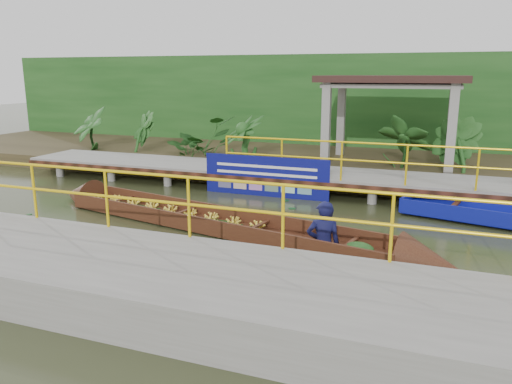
% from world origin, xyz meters
% --- Properties ---
extents(ground, '(80.00, 80.00, 0.00)m').
position_xyz_m(ground, '(0.00, 0.00, 0.00)').
color(ground, '#293018').
rests_on(ground, ground).
extents(land_strip, '(30.00, 8.00, 0.45)m').
position_xyz_m(land_strip, '(0.00, 7.50, 0.23)').
color(land_strip, '#312918').
rests_on(land_strip, ground).
extents(far_dock, '(16.00, 2.06, 1.66)m').
position_xyz_m(far_dock, '(0.02, 3.43, 0.48)').
color(far_dock, slate).
rests_on(far_dock, ground).
extents(near_dock, '(18.00, 2.40, 1.73)m').
position_xyz_m(near_dock, '(1.00, -4.20, 0.30)').
color(near_dock, slate).
rests_on(near_dock, ground).
extents(pavilion, '(4.40, 3.00, 3.00)m').
position_xyz_m(pavilion, '(3.00, 6.30, 2.82)').
color(pavilion, slate).
rests_on(pavilion, ground).
extents(foliage_backdrop, '(30.00, 0.80, 4.00)m').
position_xyz_m(foliage_backdrop, '(0.00, 10.00, 2.00)').
color(foliage_backdrop, '#174415').
rests_on(foliage_backdrop, ground).
extents(vendor_boat, '(9.90, 3.00, 2.19)m').
position_xyz_m(vendor_boat, '(0.47, -0.71, 0.25)').
color(vendor_boat, '#3B1A10').
rests_on(vendor_boat, ground).
extents(blue_banner, '(3.51, 0.04, 1.10)m').
position_xyz_m(blue_banner, '(0.17, 2.48, 0.56)').
color(blue_banner, navy).
rests_on(blue_banner, ground).
extents(tropical_plants, '(14.25, 1.25, 1.56)m').
position_xyz_m(tropical_plants, '(-1.75, 5.30, 1.23)').
color(tropical_plants, '#174415').
rests_on(tropical_plants, ground).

